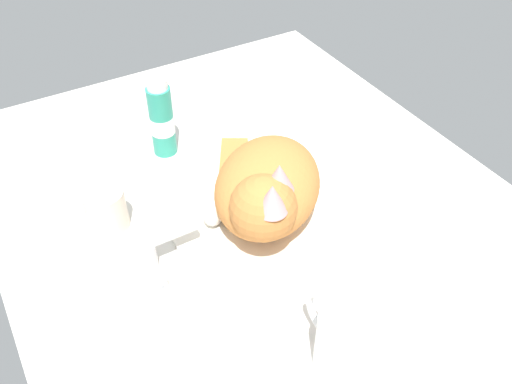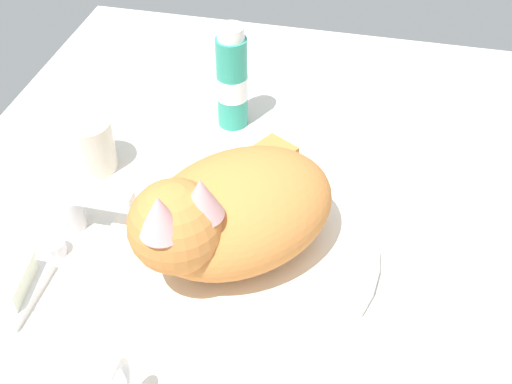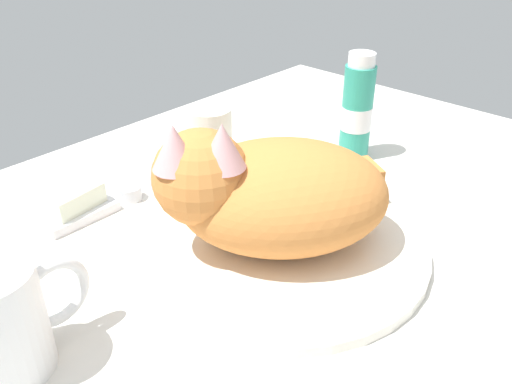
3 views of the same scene
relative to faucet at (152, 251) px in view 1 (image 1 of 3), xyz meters
The scene contains 9 objects.
ground_plane 20.41cm from the faucet, 90.00° to the right, with size 110.00×82.50×3.00cm, color silver.
sink_basin 20.07cm from the faucet, 90.00° to the right, with size 31.93×31.93×1.20cm, color white.
faucet is the anchor object (origin of this frame).
cat 19.33cm from the faucet, 93.28° to the right, with size 29.94×27.04×15.21cm.
coffee_mug 31.30cm from the faucet, 152.93° to the right, with size 11.94×7.44×10.00cm.
rinse_cup 11.47cm from the faucet, 15.96° to the left, with size 6.53×6.53×7.26cm.
soap_dish 12.31cm from the faucet, 164.70° to the left, with size 9.00×6.40×1.20cm, color white.
soap_bar 12.11cm from the faucet, 164.70° to the left, with size 6.67×4.70×2.51cm, color silver.
toothpaste_bottle 28.24cm from the faucet, 26.84° to the right, with size 4.42×4.42×15.35cm.
Camera 1 is at (-56.69, 34.84, 64.84)cm, focal length 39.60 mm.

